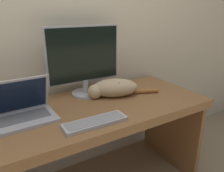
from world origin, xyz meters
TOP-DOWN VIEW (x-y plane):
  - wall_back at (0.00, 0.74)m, footprint 6.40×0.06m
  - desk at (0.00, 0.34)m, footprint 1.75×0.68m
  - monitor at (0.13, 0.55)m, footprint 0.54×0.21m
  - laptop at (-0.34, 0.38)m, footprint 0.35×0.25m
  - external_keyboard at (-0.01, 0.12)m, footprint 0.37×0.12m
  - cat at (0.29, 0.41)m, footprint 0.52×0.27m
  - small_toy at (0.45, 0.51)m, footprint 0.06×0.06m

SIDE VIEW (x-z plane):
  - desk at x=0.00m, z-range 0.22..0.95m
  - external_keyboard at x=-0.01m, z-range 0.72..0.75m
  - small_toy at x=0.45m, z-range 0.72..0.79m
  - laptop at x=-0.34m, z-range 0.65..0.89m
  - cat at x=0.29m, z-range 0.72..0.86m
  - monitor at x=0.13m, z-range 0.74..1.24m
  - wall_back at x=0.00m, z-range 0.00..2.60m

